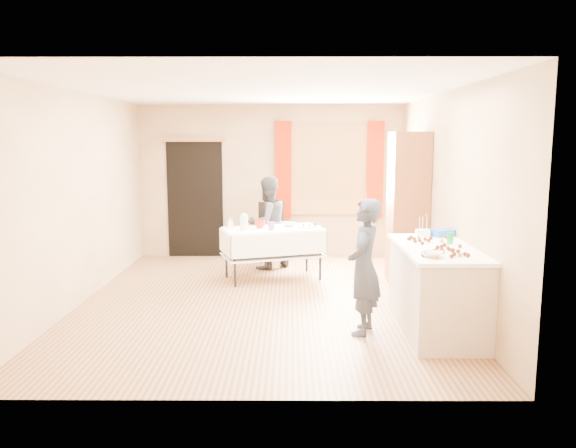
{
  "coord_description": "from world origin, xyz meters",
  "views": [
    {
      "loc": [
        0.35,
        -6.88,
        2.02
      ],
      "look_at": [
        0.31,
        0.0,
        0.98
      ],
      "focal_mm": 35.0,
      "sensor_mm": 36.0,
      "label": 1
    }
  ],
  "objects_px": {
    "counter": "(436,289)",
    "chair": "(274,246)",
    "woman": "(267,223)",
    "party_table": "(273,249)",
    "cabinet": "(408,208)",
    "girl": "(364,267)"
  },
  "relations": [
    {
      "from": "counter",
      "to": "woman",
      "type": "xyz_separation_m",
      "value": [
        -1.91,
        2.91,
        0.27
      ]
    },
    {
      "from": "party_table",
      "to": "girl",
      "type": "relative_size",
      "value": 1.11
    },
    {
      "from": "chair",
      "to": "woman",
      "type": "distance_m",
      "value": 0.5
    },
    {
      "from": "counter",
      "to": "girl",
      "type": "bearing_deg",
      "value": -174.24
    },
    {
      "from": "party_table",
      "to": "girl",
      "type": "height_order",
      "value": "girl"
    },
    {
      "from": "counter",
      "to": "chair",
      "type": "relative_size",
      "value": 1.61
    },
    {
      "from": "chair",
      "to": "woman",
      "type": "height_order",
      "value": "woman"
    },
    {
      "from": "cabinet",
      "to": "woman",
      "type": "bearing_deg",
      "value": 156.81
    },
    {
      "from": "cabinet",
      "to": "counter",
      "type": "distance_m",
      "value": 2.14
    },
    {
      "from": "party_table",
      "to": "girl",
      "type": "distance_m",
      "value": 2.54
    },
    {
      "from": "party_table",
      "to": "cabinet",
      "type": "bearing_deg",
      "value": -23.76
    },
    {
      "from": "girl",
      "to": "woman",
      "type": "relative_size",
      "value": 0.98
    },
    {
      "from": "party_table",
      "to": "chair",
      "type": "distance_m",
      "value": 0.95
    },
    {
      "from": "cabinet",
      "to": "counter",
      "type": "xyz_separation_m",
      "value": [
        -0.1,
        -2.05,
        -0.61
      ]
    },
    {
      "from": "counter",
      "to": "chair",
      "type": "distance_m",
      "value": 3.66
    },
    {
      "from": "counter",
      "to": "party_table",
      "type": "bearing_deg",
      "value": 128.93
    },
    {
      "from": "cabinet",
      "to": "party_table",
      "type": "xyz_separation_m",
      "value": [
        -1.9,
        0.18,
        -0.61
      ]
    },
    {
      "from": "party_table",
      "to": "counter",
      "type": "bearing_deg",
      "value": -69.51
    },
    {
      "from": "cabinet",
      "to": "chair",
      "type": "relative_size",
      "value": 2.09
    },
    {
      "from": "party_table",
      "to": "chair",
      "type": "height_order",
      "value": "chair"
    },
    {
      "from": "party_table",
      "to": "woman",
      "type": "bearing_deg",
      "value": 80.36
    },
    {
      "from": "cabinet",
      "to": "party_table",
      "type": "distance_m",
      "value": 2.01
    }
  ]
}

